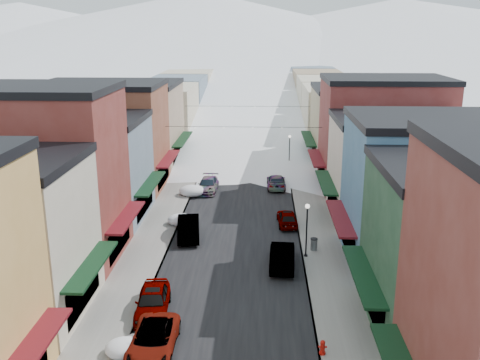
# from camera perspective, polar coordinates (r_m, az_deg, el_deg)

# --- Properties ---
(road) EXTENTS (10.00, 160.00, 0.01)m
(road) POSITION_cam_1_polar(r_m,az_deg,el_deg) (76.70, 0.89, 3.81)
(road) COLOR black
(road) RESTS_ON ground
(sidewalk_left) EXTENTS (3.20, 160.00, 0.15)m
(sidewalk_left) POSITION_cam_1_polar(r_m,az_deg,el_deg) (77.14, -4.03, 3.90)
(sidewalk_left) COLOR gray
(sidewalk_left) RESTS_ON ground
(sidewalk_right) EXTENTS (3.20, 160.00, 0.15)m
(sidewalk_right) POSITION_cam_1_polar(r_m,az_deg,el_deg) (76.80, 5.83, 3.80)
(sidewalk_right) COLOR gray
(sidewalk_right) RESTS_ON ground
(curb_left) EXTENTS (0.10, 160.00, 0.15)m
(curb_left) POSITION_cam_1_polar(r_m,az_deg,el_deg) (76.98, -2.88, 3.89)
(curb_left) COLOR slate
(curb_left) RESTS_ON ground
(curb_right) EXTENTS (0.10, 160.00, 0.15)m
(curb_right) POSITION_cam_1_polar(r_m,az_deg,el_deg) (76.72, 4.67, 3.81)
(curb_right) COLOR slate
(curb_right) RESTS_ON ground
(bldg_l_brick_near) EXTENTS (12.30, 8.20, 12.50)m
(bldg_l_brick_near) POSITION_cam_1_polar(r_m,az_deg,el_deg) (40.02, -20.75, 0.52)
(bldg_l_brick_near) COLOR maroon
(bldg_l_brick_near) RESTS_ON ground
(bldg_l_grayblue) EXTENTS (11.30, 9.20, 9.00)m
(bldg_l_grayblue) POSITION_cam_1_polar(r_m,az_deg,el_deg) (47.95, -16.12, 1.22)
(bldg_l_grayblue) COLOR slate
(bldg_l_grayblue) RESTS_ON ground
(bldg_l_brick_far) EXTENTS (13.30, 9.20, 11.00)m
(bldg_l_brick_far) POSITION_cam_1_polar(r_m,az_deg,el_deg) (56.39, -14.35, 4.56)
(bldg_l_brick_far) COLOR brown
(bldg_l_brick_far) RESTS_ON ground
(bldg_l_tan) EXTENTS (11.30, 11.20, 10.00)m
(bldg_l_tan) POSITION_cam_1_polar(r_m,az_deg,el_deg) (65.71, -11.03, 5.89)
(bldg_l_tan) COLOR #9D8067
(bldg_l_tan) RESTS_ON ground
(bldg_r_green) EXTENTS (11.30, 9.20, 9.50)m
(bldg_r_green) POSITION_cam_1_polar(r_m,az_deg,el_deg) (31.35, 23.32, -6.85)
(bldg_r_green) COLOR #21452B
(bldg_r_green) RESTS_ON ground
(bldg_r_blue) EXTENTS (11.30, 9.20, 10.50)m
(bldg_r_blue) POSITION_cam_1_polar(r_m,az_deg,el_deg) (39.21, 18.91, -1.13)
(bldg_r_blue) COLOR teal
(bldg_r_blue) RESTS_ON ground
(bldg_r_cream) EXTENTS (12.30, 9.20, 9.00)m
(bldg_r_cream) POSITION_cam_1_polar(r_m,az_deg,el_deg) (47.89, 16.49, 1.18)
(bldg_r_cream) COLOR beige
(bldg_r_cream) RESTS_ON ground
(bldg_r_brick_far) EXTENTS (13.30, 9.20, 11.50)m
(bldg_r_brick_far) POSITION_cam_1_polar(r_m,az_deg,el_deg) (56.28, 14.95, 4.75)
(bldg_r_brick_far) COLOR maroon
(bldg_r_brick_far) RESTS_ON ground
(bldg_r_tan) EXTENTS (11.30, 11.20, 9.50)m
(bldg_r_tan) POSITION_cam_1_polar(r_m,az_deg,el_deg) (65.91, 12.23, 5.63)
(bldg_r_tan) COLOR #9C8C66
(bldg_r_tan) RESTS_ON ground
(distant_blocks) EXTENTS (34.00, 55.00, 8.00)m
(distant_blocks) POSITION_cam_1_polar(r_m,az_deg,el_deg) (98.72, 1.27, 8.91)
(distant_blocks) COLOR gray
(distant_blocks) RESTS_ON ground
(mountain_ridge) EXTENTS (670.00, 340.00, 34.00)m
(mountain_ridge) POSITION_cam_1_polar(r_m,az_deg,el_deg) (292.91, -1.83, 15.66)
(mountain_ridge) COLOR silver
(mountain_ridge) RESTS_ON ground
(overhead_cables) EXTENTS (16.40, 15.04, 0.04)m
(overhead_cables) POSITION_cam_1_polar(r_m,az_deg,el_deg) (63.27, 0.60, 6.90)
(overhead_cables) COLOR black
(overhead_cables) RESTS_ON ground
(car_white_suv) EXTENTS (2.35, 5.00, 1.38)m
(car_white_suv) POSITION_cam_1_polar(r_m,az_deg,el_deg) (29.08, -9.25, -16.53)
(car_white_suv) COLOR silver
(car_white_suv) RESTS_ON ground
(car_silver_sedan) EXTENTS (2.28, 4.83, 1.60)m
(car_silver_sedan) POSITION_cam_1_polar(r_m,az_deg,el_deg) (32.46, -9.29, -12.61)
(car_silver_sedan) COLOR #A7ABAF
(car_silver_sedan) RESTS_ON ground
(car_dark_hatch) EXTENTS (2.31, 5.05, 1.60)m
(car_dark_hatch) POSITION_cam_1_polar(r_m,az_deg,el_deg) (43.00, -5.51, -5.09)
(car_dark_hatch) COLOR black
(car_dark_hatch) RESTS_ON ground
(car_silver_wagon) EXTENTS (2.07, 4.78, 1.37)m
(car_silver_wagon) POSITION_cam_1_polar(r_m,az_deg,el_deg) (54.70, -3.44, -0.52)
(car_silver_wagon) COLOR #A4A7AC
(car_silver_wagon) RESTS_ON ground
(car_green_sedan) EXTENTS (1.92, 4.92, 1.60)m
(car_green_sedan) POSITION_cam_1_polar(r_m,az_deg,el_deg) (37.93, 4.53, -8.05)
(car_green_sedan) COLOR black
(car_green_sedan) RESTS_ON ground
(car_gray_suv) EXTENTS (1.79, 3.98, 1.33)m
(car_gray_suv) POSITION_cam_1_polar(r_m,az_deg,el_deg) (45.56, 5.05, -4.03)
(car_gray_suv) COLOR gray
(car_gray_suv) RESTS_ON ground
(car_black_sedan) EXTENTS (1.97, 4.73, 1.37)m
(car_black_sedan) POSITION_cam_1_polar(r_m,az_deg,el_deg) (55.96, 3.87, -0.15)
(car_black_sedan) COLOR black
(car_black_sedan) RESTS_ON ground
(car_lane_silver) EXTENTS (1.83, 4.01, 1.34)m
(car_lane_silver) POSITION_cam_1_polar(r_m,az_deg,el_deg) (76.89, 0.45, 4.35)
(car_lane_silver) COLOR gray
(car_lane_silver) RESTS_ON ground
(car_lane_white) EXTENTS (2.54, 5.05, 1.37)m
(car_lane_white) POSITION_cam_1_polar(r_m,az_deg,el_deg) (90.77, 1.53, 6.16)
(car_lane_white) COLOR silver
(car_lane_white) RESTS_ON ground
(fire_hydrant) EXTENTS (0.45, 0.34, 0.77)m
(fire_hydrant) POSITION_cam_1_polar(r_m,az_deg,el_deg) (28.84, 8.79, -17.26)
(fire_hydrant) COLOR red
(fire_hydrant) RESTS_ON sidewalk_right
(trash_can) EXTENTS (0.54, 0.54, 0.92)m
(trash_can) POSITION_cam_1_polar(r_m,az_deg,el_deg) (40.56, 7.89, -6.79)
(trash_can) COLOR slate
(trash_can) RESTS_ON sidewalk_right
(streetlamp_near) EXTENTS (0.33, 0.33, 4.00)m
(streetlamp_near) POSITION_cam_1_polar(r_m,az_deg,el_deg) (38.69, 7.14, -4.63)
(streetlamp_near) COLOR black
(streetlamp_near) RESTS_ON sidewalk_right
(streetlamp_far) EXTENTS (0.33, 0.33, 3.94)m
(streetlamp_far) POSITION_cam_1_polar(r_m,az_deg,el_deg) (63.01, 5.30, 3.49)
(streetlamp_far) COLOR black
(streetlamp_far) RESTS_ON sidewalk_right
(snow_pile_near) EXTENTS (2.06, 2.47, 0.87)m
(snow_pile_near) POSITION_cam_1_polar(r_m,az_deg,el_deg) (29.31, -12.10, -17.05)
(snow_pile_near) COLOR white
(snow_pile_near) RESTS_ON ground
(snow_pile_mid) EXTENTS (2.31, 2.62, 0.98)m
(snow_pile_mid) POSITION_cam_1_polar(r_m,az_deg,el_deg) (45.78, -6.24, -4.22)
(snow_pile_mid) COLOR white
(snow_pile_mid) RESTS_ON ground
(snow_pile_far) EXTENTS (2.60, 2.80, 1.10)m
(snow_pile_far) POSITION_cam_1_polar(r_m,az_deg,el_deg) (53.40, -5.08, -1.15)
(snow_pile_far) COLOR white
(snow_pile_far) RESTS_ON ground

